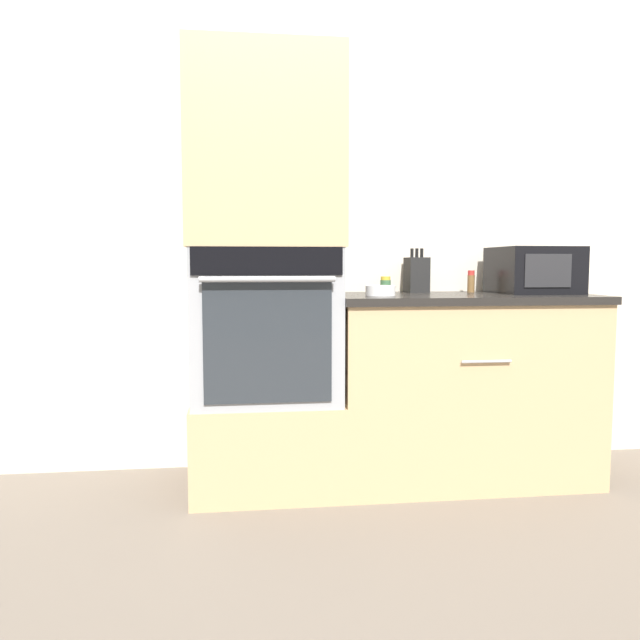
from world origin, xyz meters
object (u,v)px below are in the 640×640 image
(bowl, at_px, (380,291))
(condiment_jar_mid, at_px, (385,285))
(wall_oven, at_px, (265,323))
(condiment_jar_near, at_px, (471,282))
(knife_block, at_px, (417,275))
(microwave, at_px, (533,270))

(bowl, bearing_deg, condiment_jar_mid, 72.00)
(wall_oven, xyz_separation_m, condiment_jar_near, (1.04, 0.19, 0.18))
(wall_oven, distance_m, knife_block, 0.82)
(wall_oven, height_order, microwave, microwave)
(knife_block, height_order, condiment_jar_mid, knife_block)
(microwave, height_order, knife_block, microwave)
(knife_block, bearing_deg, bowl, -131.21)
(microwave, xyz_separation_m, knife_block, (-0.54, 0.15, -0.02))
(knife_block, distance_m, condiment_jar_near, 0.28)
(microwave, bearing_deg, bowl, -170.62)
(condiment_jar_mid, bearing_deg, wall_oven, -163.22)
(wall_oven, relative_size, condiment_jar_mid, 8.39)
(microwave, bearing_deg, wall_oven, -177.54)
(bowl, relative_size, condiment_jar_mid, 1.66)
(condiment_jar_near, bearing_deg, knife_block, 176.75)
(wall_oven, bearing_deg, knife_block, 15.28)
(wall_oven, relative_size, bowl, 5.05)
(wall_oven, xyz_separation_m, condiment_jar_mid, (0.60, 0.18, 0.17))
(knife_block, relative_size, condiment_jar_mid, 2.70)
(wall_oven, height_order, condiment_jar_mid, wall_oven)
(condiment_jar_mid, bearing_deg, bowl, -108.00)
(microwave, xyz_separation_m, condiment_jar_mid, (-0.70, 0.12, -0.07))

